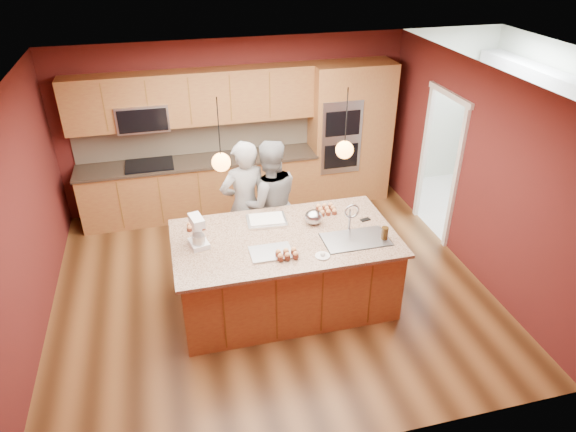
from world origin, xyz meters
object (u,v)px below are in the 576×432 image
object	(u,v)px
stand_mixer	(198,233)
mixing_bowl	(314,217)
person_left	(245,205)
island	(286,269)
person_right	(269,203)

from	to	relation	value
stand_mixer	mixing_bowl	xyz separation A→B (m)	(1.41, 0.14, -0.07)
person_left	mixing_bowl	bearing A→B (deg)	122.61
island	person_left	world-z (taller)	person_left
island	mixing_bowl	bearing A→B (deg)	28.39
island	mixing_bowl	xyz separation A→B (m)	(0.40, 0.22, 0.56)
person_left	stand_mixer	xyz separation A→B (m)	(-0.69, -0.91, 0.22)
person_right	island	bearing A→B (deg)	88.85
person_left	person_right	xyz separation A→B (m)	(0.33, 0.00, -0.01)
person_right	stand_mixer	xyz separation A→B (m)	(-1.02, -0.91, 0.23)
island	person_left	xyz separation A→B (m)	(-0.32, 0.99, 0.41)
person_left	person_right	world-z (taller)	person_left
person_right	stand_mixer	distance (m)	1.39
person_right	mixing_bowl	distance (m)	0.88
person_left	person_right	bearing A→B (deg)	169.59
island	stand_mixer	xyz separation A→B (m)	(-1.01, 0.07, 0.63)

